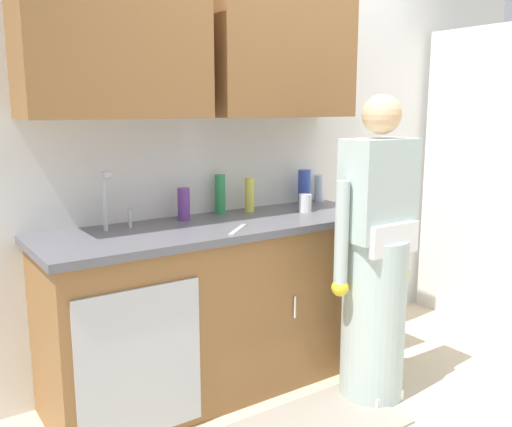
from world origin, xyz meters
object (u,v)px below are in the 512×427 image
bottle_water_short (319,188)px  bottle_cleaner_spray (249,195)px  sink (124,238)px  cup_by_sink (305,203)px  bottle_water_tall (184,204)px  knife_on_counter (238,229)px  bottle_soap (304,187)px  sponge (355,208)px  person_at_sink (375,273)px  bottle_dish_liquid (220,194)px

bottle_water_short → bottle_cleaner_spray: size_ratio=0.86×
sink → cup_by_sink: 1.13m
sink → cup_by_sink: (1.13, -0.02, 0.07)m
bottle_water_tall → sink: bearing=-158.0°
bottle_water_tall → knife_on_counter: 0.41m
sink → knife_on_counter: size_ratio=2.08×
cup_by_sink → bottle_cleaner_spray: bearing=145.1°
bottle_soap → sponge: (0.12, -0.34, -0.10)m
sink → cup_by_sink: bearing=-0.9°
bottle_water_tall → bottle_cleaner_spray: bottle_cleaner_spray is taller
cup_by_sink → knife_on_counter: 0.64m
sink → person_at_sink: size_ratio=0.31×
sink → person_at_sink: (1.16, -0.57, -0.23)m
sink → bottle_water_short: bearing=9.1°
bottle_soap → cup_by_sink: (-0.16, -0.21, -0.06)m
cup_by_sink → sponge: cup_by_sink is taller
person_at_sink → bottle_cleaner_spray: size_ratio=7.94×
bottle_cleaner_spray → cup_by_sink: size_ratio=1.91×
bottle_water_tall → cup_by_sink: bearing=-14.5°
person_at_sink → bottle_dish_liquid: person_at_sink is taller
bottle_dish_liquid → knife_on_counter: bottle_dish_liquid is taller
sink → knife_on_counter: sink is taller
bottle_water_short → bottle_soap: 0.16m
sponge → cup_by_sink: bearing=155.1°
bottle_water_short → knife_on_counter: bearing=-154.1°
knife_on_counter → sponge: 0.89m
bottle_dish_liquid → bottle_soap: bearing=-2.9°
person_at_sink → sink: bearing=153.7°
bottle_water_tall → bottle_soap: 0.88m
person_at_sink → cup_by_sink: size_ratio=15.20×
bottle_dish_liquid → cup_by_sink: (0.45, -0.24, -0.06)m
bottle_water_tall → bottle_water_short: bearing=3.6°
bottle_water_short → bottle_dish_liquid: size_ratio=0.76×
bottle_dish_liquid → cup_by_sink: 0.51m
bottle_water_tall → bottle_dish_liquid: size_ratio=0.78×
knife_on_counter → sink: bearing=116.1°
sink → bottle_water_short: (1.45, 0.23, 0.10)m
bottle_water_short → cup_by_sink: 0.41m
bottle_water_short → knife_on_counter: (-0.93, -0.45, -0.08)m
bottle_dish_liquid → sponge: bottle_dish_liquid is taller
bottle_water_tall → bottle_cleaner_spray: (0.44, 0.01, 0.01)m
bottle_cleaner_spray → cup_by_sink: bottle_cleaner_spray is taller
bottle_water_short → bottle_dish_liquid: bearing=-179.4°
person_at_sink → bottle_water_short: 0.92m
bottle_dish_liquid → sponge: (0.73, -0.37, -0.10)m
bottle_dish_liquid → sponge: bearing=-27.2°
bottle_dish_liquid → bottle_cleaner_spray: size_ratio=1.13×
bottle_water_tall → knife_on_counter: bearing=-74.4°
bottle_soap → bottle_cleaner_spray: (-0.44, -0.02, -0.01)m
bottle_water_short → sponge: size_ratio=1.59×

